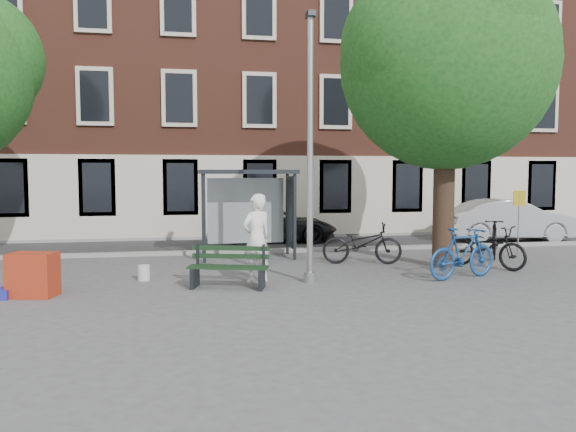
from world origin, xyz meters
The scene contains 20 objects.
ground centered at (0.00, 0.00, 0.00)m, with size 90.00×90.00×0.00m, color #4C4C4F.
road centered at (0.00, 7.00, 0.01)m, with size 40.00×4.00×0.01m, color #28282B.
curb_near centered at (0.00, 5.00, 0.06)m, with size 40.00×0.25×0.12m, color gray.
curb_far centered at (0.00, 9.00, 0.06)m, with size 40.00×0.25×0.12m, color gray.
building_row centered at (0.00, 13.00, 7.00)m, with size 30.00×8.00×14.00m, color brown.
lamppost centered at (0.00, 0.00, 2.78)m, with size 0.28×0.35×6.11m.
tree_right centered at (4.01, 1.38, 5.62)m, with size 5.76×5.60×8.20m.
bus_shelter centered at (-0.61, 4.11, 1.92)m, with size 2.85×1.45×2.62m.
painter centered at (-1.20, 0.25, 1.03)m, with size 0.75×0.49×2.05m, color white.
bench centered at (-1.89, -0.29, 0.41)m, with size 1.83×1.03×0.90m.
bike_a centered at (2.00, 2.33, 0.58)m, with size 0.76×2.19×1.15m, color black.
bike_b centered at (3.69, -0.22, 0.62)m, with size 0.58×2.06×1.24m, color navy.
bike_c centered at (5.07, 1.12, 0.57)m, with size 0.76×2.18×1.15m, color black.
bike_d centered at (6.26, 2.77, 0.57)m, with size 0.53×1.89×1.14m, color black.
car_dark centered at (0.50, 7.87, 0.61)m, with size 2.02×4.39×1.22m, color black.
car_silver centered at (9.01, 6.45, 0.78)m, with size 1.65×4.74×1.56m, color #A6A8AD.
red_stand centered at (-5.89, -0.47, 0.45)m, with size 0.90×0.60×0.90m, color #A32C15.
bucket_a centered at (-5.79, 0.38, 0.18)m, with size 0.28×0.28×0.36m, color silver.
bucket_c centered at (-3.79, 0.92, 0.18)m, with size 0.28×0.28×0.36m, color silver.
notice_sign centered at (7.00, 2.71, 1.47)m, with size 0.34×0.13×2.00m.
Camera 1 is at (-2.78, -12.52, 2.51)m, focal length 35.00 mm.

